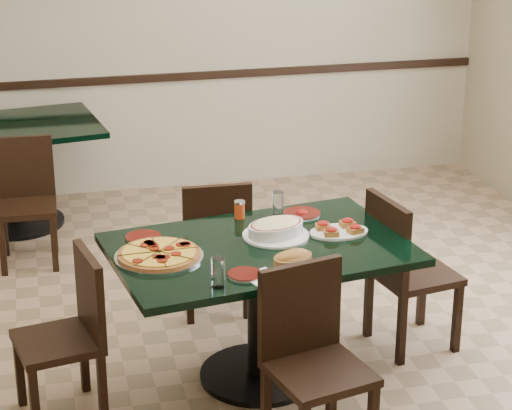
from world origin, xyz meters
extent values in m
plane|color=#8D6E51|center=(0.00, 0.00, 0.00)|extent=(5.50, 5.50, 0.00)
plane|color=tan|center=(0.00, 2.75, 1.40)|extent=(5.00, 0.00, 5.00)
plane|color=tan|center=(0.00, -2.75, 1.40)|extent=(5.00, 0.00, 5.00)
cube|color=black|center=(0.00, 2.73, 0.90)|extent=(5.00, 0.03, 0.06)
cube|color=black|center=(-0.01, -0.33, 0.73)|extent=(1.59, 1.15, 0.04)
cylinder|color=black|center=(-0.01, -0.33, 0.35)|extent=(0.13, 0.13, 0.71)
cylinder|color=black|center=(-0.01, -0.33, 0.01)|extent=(0.63, 0.63, 0.03)
cube|color=black|center=(-1.22, 2.18, 0.73)|extent=(1.35, 1.06, 0.04)
cylinder|color=black|center=(-1.22, 2.18, 0.35)|extent=(0.13, 0.13, 0.71)
cylinder|color=black|center=(-1.22, 2.18, 0.01)|extent=(0.67, 0.67, 0.03)
cube|color=black|center=(-0.09, 0.52, 0.40)|extent=(0.40, 0.40, 0.04)
cube|color=black|center=(-0.09, 0.35, 0.63)|extent=(0.39, 0.05, 0.42)
cube|color=black|center=(0.08, 0.69, 0.19)|extent=(0.04, 0.04, 0.38)
cube|color=black|center=(0.08, 0.35, 0.19)|extent=(0.04, 0.04, 0.38)
cube|color=black|center=(-0.25, 0.70, 0.19)|extent=(0.04, 0.04, 0.38)
cube|color=black|center=(-0.26, 0.36, 0.19)|extent=(0.04, 0.04, 0.38)
cube|color=black|center=(0.09, -1.06, 0.42)|extent=(0.50, 0.50, 0.04)
cube|color=black|center=(0.05, -0.87, 0.67)|extent=(0.41, 0.14, 0.44)
cube|color=black|center=(-0.12, -0.93, 0.20)|extent=(0.05, 0.05, 0.40)
cube|color=black|center=(0.22, -0.84, 0.20)|extent=(0.05, 0.05, 0.40)
cube|color=black|center=(0.90, -0.16, 0.42)|extent=(0.48, 0.48, 0.04)
cube|color=black|center=(0.72, -0.20, 0.66)|extent=(0.11, 0.41, 0.44)
cube|color=black|center=(1.11, -0.30, 0.20)|extent=(0.05, 0.05, 0.40)
cube|color=black|center=(0.76, -0.37, 0.20)|extent=(0.05, 0.05, 0.40)
cube|color=black|center=(1.04, 0.04, 0.20)|extent=(0.05, 0.05, 0.40)
cube|color=black|center=(0.70, -0.02, 0.20)|extent=(0.05, 0.05, 0.40)
cube|color=black|center=(-1.04, -0.45, 0.39)|extent=(0.46, 0.46, 0.04)
cube|color=black|center=(-0.87, -0.41, 0.62)|extent=(0.12, 0.39, 0.41)
cube|color=black|center=(-1.23, -0.32, 0.19)|extent=(0.05, 0.05, 0.37)
cube|color=black|center=(-0.91, -0.25, 0.19)|extent=(0.05, 0.05, 0.37)
cube|color=black|center=(-1.16, -0.64, 0.19)|extent=(0.05, 0.05, 0.37)
cube|color=black|center=(-0.84, -0.57, 0.19)|extent=(0.05, 0.05, 0.37)
cube|color=black|center=(-1.15, 1.45, 0.39)|extent=(0.40, 0.40, 0.04)
cube|color=black|center=(-1.14, 1.63, 0.62)|extent=(0.39, 0.05, 0.41)
cube|color=black|center=(-1.32, 1.30, 0.19)|extent=(0.04, 0.04, 0.37)
cube|color=black|center=(-1.30, 1.62, 0.19)|extent=(0.04, 0.04, 0.37)
cube|color=black|center=(-0.99, 1.28, 0.19)|extent=(0.04, 0.04, 0.37)
cube|color=black|center=(-0.98, 1.61, 0.19)|extent=(0.04, 0.04, 0.37)
cylinder|color=silver|center=(-0.52, -0.36, 0.76)|extent=(0.44, 0.44, 0.01)
cylinder|color=brown|center=(-0.52, -0.36, 0.77)|extent=(0.41, 0.41, 0.02)
cylinder|color=gold|center=(-0.52, -0.36, 0.78)|extent=(0.36, 0.36, 0.01)
cylinder|color=silver|center=(0.10, -0.23, 0.76)|extent=(0.34, 0.34, 0.01)
ellipsoid|color=beige|center=(0.10, -0.23, 0.82)|extent=(0.32, 0.26, 0.04)
ellipsoid|color=olive|center=(0.08, -0.62, 0.81)|extent=(0.20, 0.15, 0.07)
cylinder|color=silver|center=(-0.16, -0.66, 0.76)|extent=(0.16, 0.16, 0.01)
cylinder|color=#380603|center=(-0.16, -0.66, 0.76)|extent=(0.16, 0.16, 0.00)
cylinder|color=silver|center=(0.31, 0.04, 0.76)|extent=(0.20, 0.20, 0.01)
cylinder|color=#380603|center=(0.31, 0.04, 0.76)|extent=(0.20, 0.20, 0.00)
ellipsoid|color=#8F0707|center=(0.31, 0.04, 0.77)|extent=(0.06, 0.06, 0.03)
cylinder|color=silver|center=(-0.56, -0.10, 0.76)|extent=(0.18, 0.18, 0.01)
cylinder|color=#380603|center=(-0.56, -0.10, 0.76)|extent=(0.18, 0.18, 0.00)
cube|color=white|center=(-0.09, -0.69, 0.75)|extent=(0.20, 0.20, 0.00)
cube|color=silver|center=(-0.07, -0.69, 0.76)|extent=(0.07, 0.14, 0.00)
cylinder|color=silver|center=(0.19, 0.06, 0.82)|extent=(0.06, 0.06, 0.13)
cylinder|color=silver|center=(-0.30, -0.75, 0.82)|extent=(0.07, 0.07, 0.14)
cylinder|color=#CA4515|center=(-0.02, 0.07, 0.79)|extent=(0.06, 0.06, 0.09)
cylinder|color=silver|center=(-0.02, 0.07, 0.84)|extent=(0.06, 0.06, 0.01)
camera|label=1|loc=(-1.08, -4.79, 2.71)|focal=70.00mm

